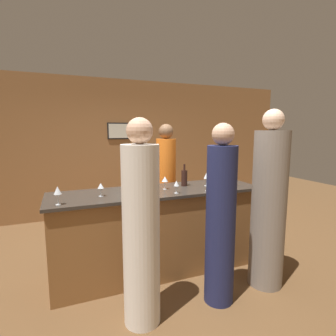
% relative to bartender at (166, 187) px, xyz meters
% --- Properties ---
extents(ground_plane, '(14.00, 14.00, 0.00)m').
position_rel_bartender_xyz_m(ground_plane, '(-0.41, -0.80, -0.88)').
color(ground_plane, brown).
extents(back_wall, '(8.00, 0.08, 2.80)m').
position_rel_bartender_xyz_m(back_wall, '(-0.41, 1.74, 0.52)').
color(back_wall, olive).
rests_on(back_wall, ground_plane).
extents(bar_counter, '(2.59, 0.74, 1.04)m').
position_rel_bartender_xyz_m(bar_counter, '(-0.41, -0.80, -0.36)').
color(bar_counter, brown).
rests_on(bar_counter, ground_plane).
extents(bartender, '(0.30, 0.30, 1.86)m').
position_rel_bartender_xyz_m(bartender, '(0.00, 0.00, 0.00)').
color(bartender, orange).
rests_on(bartender, ground_plane).
extents(guest_0, '(0.33, 0.33, 1.87)m').
position_rel_bartender_xyz_m(guest_0, '(-0.87, -1.61, -0.00)').
color(guest_0, silver).
rests_on(guest_0, ground_plane).
extents(guest_1, '(0.30, 0.30, 1.83)m').
position_rel_bartender_xyz_m(guest_1, '(-0.05, -1.62, -0.01)').
color(guest_1, '#1E234C').
rests_on(guest_1, ground_plane).
extents(guest_2, '(0.38, 0.38, 1.99)m').
position_rel_bartender_xyz_m(guest_2, '(0.62, -1.56, 0.04)').
color(guest_2, gray).
rests_on(guest_2, ground_plane).
extents(wine_bottle_0, '(0.08, 0.08, 0.29)m').
position_rel_bartender_xyz_m(wine_bottle_0, '(-0.02, -0.70, 0.26)').
color(wine_bottle_0, black).
rests_on(wine_bottle_0, bar_counter).
extents(wine_glass_0, '(0.07, 0.07, 0.16)m').
position_rel_bartender_xyz_m(wine_glass_0, '(-0.73, -0.89, 0.28)').
color(wine_glass_0, silver).
rests_on(wine_glass_0, bar_counter).
extents(wine_glass_1, '(0.07, 0.07, 0.17)m').
position_rel_bartender_xyz_m(wine_glass_1, '(0.25, -0.81, 0.28)').
color(wine_glass_1, silver).
rests_on(wine_glass_1, bar_counter).
extents(wine_glass_2, '(0.08, 0.08, 0.16)m').
position_rel_bartender_xyz_m(wine_glass_2, '(0.59, -0.94, 0.28)').
color(wine_glass_2, silver).
rests_on(wine_glass_2, bar_counter).
extents(wine_glass_3, '(0.07, 0.07, 0.15)m').
position_rel_bartender_xyz_m(wine_glass_3, '(-1.11, -0.86, 0.27)').
color(wine_glass_3, silver).
rests_on(wine_glass_3, bar_counter).
extents(wine_glass_4, '(0.07, 0.07, 0.19)m').
position_rel_bartender_xyz_m(wine_glass_4, '(-1.55, -1.05, 0.29)').
color(wine_glass_4, silver).
rests_on(wine_glass_4, bar_counter).
extents(wine_glass_5, '(0.08, 0.08, 0.16)m').
position_rel_bartender_xyz_m(wine_glass_5, '(-0.33, -0.79, 0.28)').
color(wine_glass_5, silver).
rests_on(wine_glass_5, bar_counter).
extents(wine_glass_6, '(0.06, 0.06, 0.15)m').
position_rel_bartender_xyz_m(wine_glass_6, '(-0.28, -1.04, 0.26)').
color(wine_glass_6, silver).
rests_on(wine_glass_6, bar_counter).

